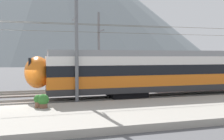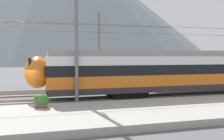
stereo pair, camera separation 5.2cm
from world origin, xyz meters
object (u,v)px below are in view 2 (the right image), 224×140
object	(u,v)px
catenary_mast_mid	(76,44)
potted_plant_platform_edge	(38,100)
catenary_mast_far_side	(99,49)
potted_plant_by_shelter	(43,100)

from	to	relation	value
catenary_mast_mid	potted_plant_platform_edge	xyz separation A→B (m)	(-2.51, -1.66, -3.40)
catenary_mast_far_side	potted_plant_platform_edge	bearing A→B (deg)	-120.94
catenary_mast_mid	catenary_mast_far_side	distance (m)	9.11
catenary_mast_mid	potted_plant_by_shelter	xyz separation A→B (m)	(-2.22, -1.79, -3.39)
catenary_mast_far_side	potted_plant_platform_edge	xyz separation A→B (m)	(-6.03, -10.06, -3.30)
potted_plant_platform_edge	catenary_mast_mid	bearing A→B (deg)	33.41
catenary_mast_far_side	potted_plant_by_shelter	size ratio (longest dim) A/B	50.77
catenary_mast_mid	potted_plant_by_shelter	size ratio (longest dim) A/B	50.77
potted_plant_platform_edge	potted_plant_by_shelter	distance (m)	0.32
catenary_mast_mid	catenary_mast_far_side	xyz separation A→B (m)	(3.52, 8.40, -0.10)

